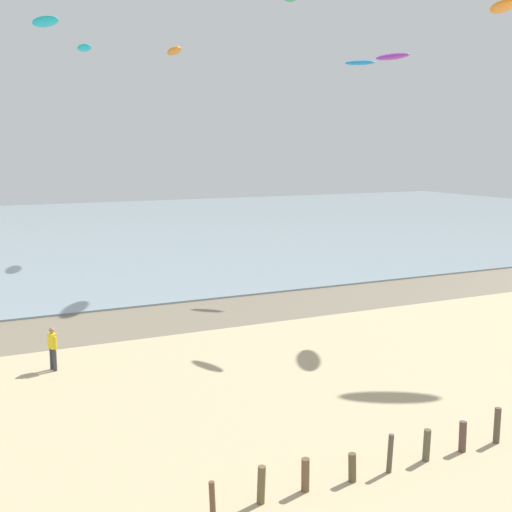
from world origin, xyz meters
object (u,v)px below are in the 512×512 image
at_px(kite_aloft_9, 174,51).
at_px(kite_aloft_6, 84,48).
at_px(kite_aloft_8, 360,63).
at_px(kite_aloft_10, 45,21).
at_px(kite_aloft_5, 393,57).
at_px(kite_aloft_2, 502,7).
at_px(person_right_flank, 53,347).

bearing_deg(kite_aloft_9, kite_aloft_6, 120.66).
distance_m(kite_aloft_8, kite_aloft_10, 20.42).
bearing_deg(kite_aloft_8, kite_aloft_5, -72.40).
height_order(kite_aloft_5, kite_aloft_8, kite_aloft_8).
distance_m(kite_aloft_2, kite_aloft_8, 9.53).
xyz_separation_m(kite_aloft_5, kite_aloft_6, (-9.63, 23.04, 2.80)).
xyz_separation_m(kite_aloft_8, kite_aloft_9, (-6.05, 17.13, 2.49)).
bearing_deg(kite_aloft_2, kite_aloft_5, 112.83).
height_order(person_right_flank, kite_aloft_2, kite_aloft_2).
relative_size(kite_aloft_8, kite_aloft_10, 0.61).
relative_size(kite_aloft_5, kite_aloft_6, 0.78).
bearing_deg(kite_aloft_6, kite_aloft_9, -75.78).
xyz_separation_m(kite_aloft_5, kite_aloft_10, (-12.74, 19.84, 3.83)).
bearing_deg(kite_aloft_8, kite_aloft_6, 176.45).
bearing_deg(kite_aloft_6, person_right_flank, 159.30).
distance_m(person_right_flank, kite_aloft_8, 25.67).
distance_m(kite_aloft_8, kite_aloft_9, 18.33).
distance_m(person_right_flank, kite_aloft_2, 26.75).
distance_m(person_right_flank, kite_aloft_10, 26.02).
relative_size(kite_aloft_2, kite_aloft_5, 1.48).
relative_size(person_right_flank, kite_aloft_6, 0.71).
distance_m(person_right_flank, kite_aloft_6, 28.60).
distance_m(kite_aloft_2, kite_aloft_10, 27.84).
bearing_deg(kite_aloft_9, person_right_flank, 162.90).
height_order(kite_aloft_8, kite_aloft_10, kite_aloft_10).
bearing_deg(kite_aloft_10, person_right_flank, -29.56).
bearing_deg(person_right_flank, kite_aloft_9, 61.69).
relative_size(kite_aloft_8, kite_aloft_9, 0.54).
relative_size(person_right_flank, kite_aloft_10, 0.57).
bearing_deg(kite_aloft_10, kite_aloft_5, 12.70).
bearing_deg(kite_aloft_10, kite_aloft_6, 115.85).
bearing_deg(person_right_flank, kite_aloft_6, 74.53).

